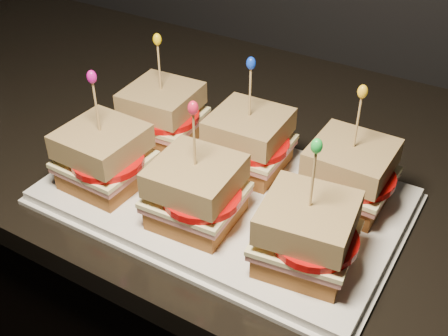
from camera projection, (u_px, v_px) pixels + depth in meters
The scene contains 46 objects.
cabinet at pixel (193, 304), 1.20m from camera, with size 2.30×0.64×0.85m, color black.
granite_slab at pixel (184, 128), 0.94m from camera, with size 2.34×0.68×0.04m, color black.
platter at pixel (224, 196), 0.75m from camera, with size 0.45×0.28×0.02m, color white.
platter_rim at pixel (224, 199), 0.75m from camera, with size 0.47×0.29×0.01m, color white.
sandwich_0_bread_bot at pixel (164, 130), 0.84m from camera, with size 0.10×0.10×0.03m, color brown.
sandwich_0_ham at pixel (163, 120), 0.83m from camera, with size 0.10×0.10×0.01m, color #B36160.
sandwich_0_cheese at pixel (163, 116), 0.83m from camera, with size 0.11×0.10×0.01m, color #FFF7AC.
sandwich_0_tomato at pixel (167, 116), 0.81m from camera, with size 0.10×0.10×0.01m, color red.
sandwich_0_bread_top at pixel (162, 99), 0.81m from camera, with size 0.10×0.10×0.03m, color brown.
sandwich_0_pick at pixel (159, 70), 0.78m from camera, with size 0.00×0.00×0.09m, color tan.
sandwich_0_frill at pixel (157, 39), 0.76m from camera, with size 0.01×0.01×0.02m, color yellow.
sandwich_1_bread_bot at pixel (248, 158), 0.78m from camera, with size 0.10×0.10×0.03m, color brown.
sandwich_1_ham at pixel (248, 148), 0.77m from camera, with size 0.10×0.10×0.01m, color #B36160.
sandwich_1_cheese at pixel (248, 144), 0.77m from camera, with size 0.11×0.10×0.01m, color #FFF7AC.
sandwich_1_tomato at pixel (254, 144), 0.75m from camera, with size 0.10×0.10×0.01m, color red.
sandwich_1_bread_top at pixel (249, 126), 0.75m from camera, with size 0.10×0.10×0.03m, color brown.
sandwich_1_pick at pixel (250, 95), 0.72m from camera, with size 0.00×0.00×0.09m, color tan.
sandwich_1_frill at pixel (251, 63), 0.70m from camera, with size 0.01×0.01×0.02m, color #0D36D2.
sandwich_2_bread_bot at pixel (346, 191), 0.72m from camera, with size 0.10×0.10×0.03m, color brown.
sandwich_2_ham at pixel (348, 181), 0.71m from camera, with size 0.10×0.10×0.01m, color #B36160.
sandwich_2_cheese at pixel (349, 176), 0.71m from camera, with size 0.11×0.10×0.01m, color #FFF7AC.
sandwich_2_tomato at pixel (357, 177), 0.69m from camera, with size 0.10×0.10×0.01m, color red.
sandwich_2_bread_top at pixel (352, 158), 0.69m from camera, with size 0.10×0.10×0.03m, color brown.
sandwich_2_pick at pixel (357, 125), 0.66m from camera, with size 0.00×0.00×0.09m, color tan.
sandwich_2_frill at pixel (363, 92), 0.64m from camera, with size 0.01×0.01×0.02m, color yellow.
sandwich_3_bread_bot at pixel (107, 174), 0.75m from camera, with size 0.10×0.10×0.03m, color brown.
sandwich_3_ham at pixel (105, 164), 0.74m from camera, with size 0.10×0.10×0.01m, color #B36160.
sandwich_3_cheese at pixel (104, 160), 0.74m from camera, with size 0.11×0.10×0.01m, color #FFF7AC.
sandwich_3_tomato at pixel (108, 160), 0.72m from camera, with size 0.10×0.10×0.01m, color red.
sandwich_3_bread_top at pixel (102, 141), 0.72m from camera, with size 0.10×0.10×0.03m, color brown.
sandwich_3_pick at pixel (97, 110), 0.69m from camera, with size 0.00×0.00×0.09m, color tan.
sandwich_3_frill at pixel (92, 77), 0.67m from camera, with size 0.01×0.01×0.02m, color #C40F8A.
sandwich_4_bread_bot at pixel (197, 210), 0.69m from camera, with size 0.10×0.10×0.03m, color brown.
sandwich_4_ham at pixel (196, 199), 0.68m from camera, with size 0.10×0.10×0.01m, color #B36160.
sandwich_4_cheese at pixel (196, 195), 0.68m from camera, with size 0.11×0.10×0.01m, color #FFF7AC.
sandwich_4_tomato at pixel (202, 196), 0.66m from camera, with size 0.10×0.10×0.01m, color red.
sandwich_4_bread_top at pixel (196, 176), 0.66m from camera, with size 0.10×0.10×0.03m, color brown.
sandwich_4_pick at pixel (194, 143), 0.63m from camera, with size 0.00×0.00×0.09m, color tan.
sandwich_4_frill at pixel (193, 108), 0.61m from camera, with size 0.01×0.01×0.02m, color red.
sandwich_5_bread_bot at pixel (304, 253), 0.63m from camera, with size 0.10×0.10×0.03m, color brown.
sandwich_5_ham at pixel (306, 242), 0.62m from camera, with size 0.10×0.10×0.01m, color #B36160.
sandwich_5_cheese at pixel (306, 237), 0.62m from camera, with size 0.11×0.10×0.01m, color #FFF7AC.
sandwich_5_tomato at pixel (315, 239), 0.60m from camera, with size 0.10×0.10×0.01m, color red.
sandwich_5_bread_top at pixel (308, 217), 0.60m from camera, with size 0.10×0.10×0.03m, color brown.
sandwich_5_pick at pixel (312, 183), 0.57m from camera, with size 0.00×0.00×0.09m, color tan.
sandwich_5_frill at pixel (317, 146), 0.55m from camera, with size 0.01×0.01×0.02m, color green.
Camera 1 is at (1.19, 1.02, 1.36)m, focal length 45.00 mm.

